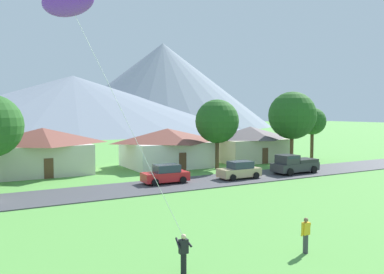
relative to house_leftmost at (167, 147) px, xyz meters
name	(u,v)px	position (x,y,z in m)	size (l,w,h in m)	color
road_strip	(142,188)	(-7.83, -11.21, -2.32)	(160.00, 6.05, 0.08)	#424247
mountain_far_west_ridge	(73,102)	(13.24, 108.96, 7.57)	(125.97, 125.97, 19.87)	slate
mountain_west_ridge	(163,85)	(54.93, 118.71, 15.96)	(95.39, 95.39, 36.65)	gray
house_leftmost	(167,147)	(0.00, 0.00, 0.00)	(10.29, 8.37, 4.56)	silver
house_right_center	(250,143)	(11.77, -0.74, 0.01)	(9.86, 6.68, 4.58)	beige
house_rightmost	(43,150)	(-13.92, 1.24, 0.16)	(9.96, 7.28, 4.87)	beige
tree_near_left	(292,116)	(14.39, -5.76, 3.71)	(5.91, 5.91, 9.04)	brown
tree_right_of_center	(312,122)	(19.45, -4.22, 2.86)	(3.61, 3.61, 7.08)	#4C3823
tree_near_right	(217,121)	(4.02, -4.69, 3.08)	(4.98, 4.98, 7.95)	#4C3823
parked_car_tan_mid_west	(239,170)	(2.18, -11.56, -1.49)	(4.22, 2.12, 1.68)	tan
parked_car_red_mid_east	(166,174)	(-5.15, -10.31, -1.49)	(4.26, 2.20, 1.68)	red
pickup_truck_charcoal_east_side	(294,164)	(9.12, -11.74, -1.30)	(5.23, 2.39, 1.99)	#333338
kite_flyer_with_kite	(70,5)	(-16.30, -23.65, 9.13)	(4.92, 6.94, 12.62)	black
watcher_person	(306,235)	(-7.05, -29.45, -1.48)	(0.56, 0.24, 1.68)	#3D3D42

